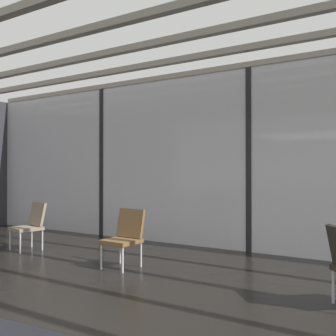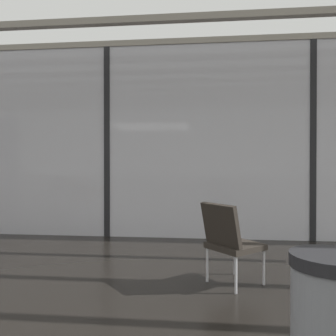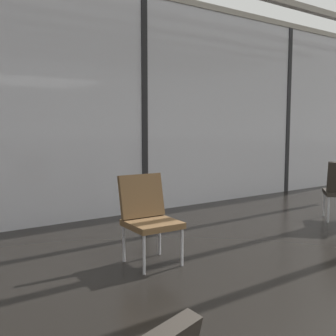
% 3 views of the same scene
% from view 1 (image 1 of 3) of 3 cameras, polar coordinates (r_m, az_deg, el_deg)
% --- Properties ---
extents(glass_curtain_wall, '(14.00, 0.08, 3.35)m').
position_cam_1_polar(glass_curtain_wall, '(7.18, 11.90, 1.25)').
color(glass_curtain_wall, silver).
rests_on(glass_curtain_wall, ground).
extents(window_mullion_0, '(0.10, 0.12, 3.35)m').
position_cam_1_polar(window_mullion_0, '(8.99, -9.61, 0.88)').
color(window_mullion_0, black).
rests_on(window_mullion_0, ground).
extents(window_mullion_1, '(0.10, 0.12, 3.35)m').
position_cam_1_polar(window_mullion_1, '(7.18, 11.90, 1.25)').
color(window_mullion_1, black).
rests_on(window_mullion_1, ground).
extents(parked_airplane, '(13.15, 4.32, 4.32)m').
position_cam_1_polar(parked_airplane, '(12.88, 15.11, 2.63)').
color(parked_airplane, '#B2BCD6').
rests_on(parked_airplane, ground).
extents(lounge_chair_1, '(0.58, 0.62, 0.87)m').
position_cam_1_polar(lounge_chair_1, '(7.71, -19.55, -7.64)').
color(lounge_chair_1, '#7F705B').
rests_on(lounge_chair_1, ground).
extents(lounge_chair_3, '(0.51, 0.55, 0.87)m').
position_cam_1_polar(lounge_chair_3, '(6.02, -6.32, -9.68)').
color(lounge_chair_3, brown).
rests_on(lounge_chair_3, ground).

